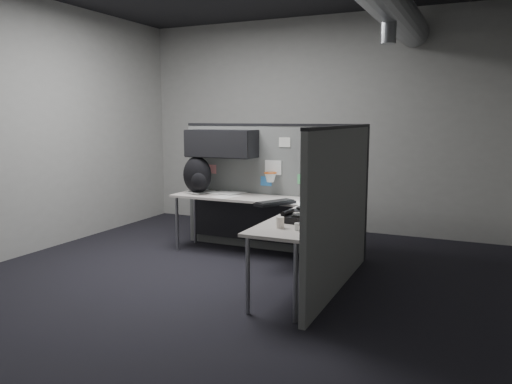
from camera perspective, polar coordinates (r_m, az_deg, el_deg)
The scene contains 12 objects.
room at distance 4.90m, azimuth 2.99°, elevation 13.07°, with size 5.62×5.62×3.22m.
partition_back at distance 6.37m, azimuth 0.19°, elevation 2.13°, with size 2.44×0.42×1.63m.
partition_right at distance 5.00m, azimuth 9.59°, elevation -1.83°, with size 0.07×2.23×1.63m.
desk at distance 5.79m, azimuth 1.63°, elevation -2.36°, with size 2.31×2.11×0.73m.
monitor at distance 5.80m, azimuth 8.48°, elevation 1.08°, with size 0.56×0.56×0.45m.
keyboard at distance 5.64m, azimuth 2.19°, elevation -1.24°, with size 0.39×0.51×0.04m.
mouse at distance 5.30m, azimuth 5.13°, elevation -1.95°, with size 0.28×0.26×0.05m.
phone at distance 4.72m, azimuth 4.25°, elevation -2.96°, with size 0.23×0.25×0.10m.
bottles at distance 4.39m, azimuth 5.51°, elevation -3.87°, with size 0.14×0.19×0.09m.
cup at distance 4.46m, azimuth 2.77°, elevation -3.49°, with size 0.07×0.07×0.10m, color white.
papers at distance 6.54m, azimuth -4.84°, elevation -0.01°, with size 0.89×0.77×0.02m.
backpack at distance 6.50m, azimuth -6.71°, elevation 1.90°, with size 0.46×0.41×0.48m.
Camera 1 is at (2.35, -4.54, 1.71)m, focal length 35.00 mm.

